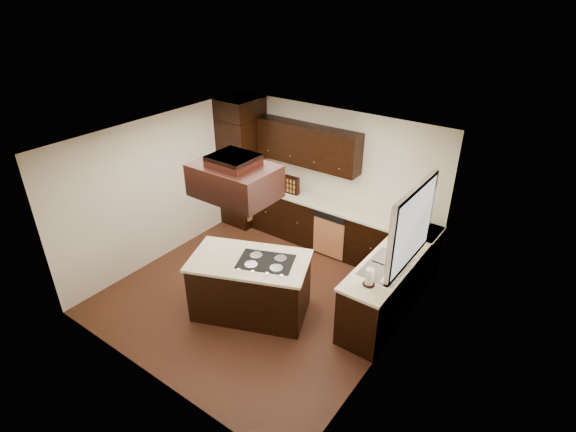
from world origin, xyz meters
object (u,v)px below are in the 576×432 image
object	(u,v)px
spice_rack	(289,185)
range_hood	(235,181)
island	(251,287)
oven_column	(243,172)

from	to	relation	value
spice_rack	range_hood	bearing A→B (deg)	-73.20
range_hood	spice_rack	size ratio (longest dim) A/B	2.69
spice_rack	island	bearing A→B (deg)	-70.66
oven_column	island	distance (m)	2.94
island	spice_rack	size ratio (longest dim) A/B	4.12
island	spice_rack	distance (m)	2.36
oven_column	island	xyz separation A→B (m)	(1.94, -2.12, -0.62)
island	range_hood	world-z (taller)	range_hood
range_hood	island	bearing A→B (deg)	64.51
oven_column	spice_rack	distance (m)	1.12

